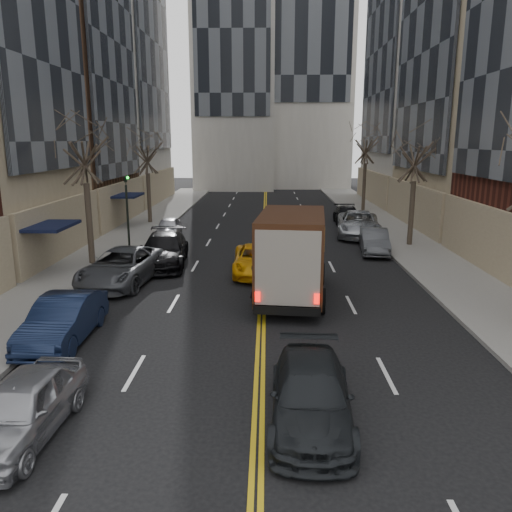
{
  "coord_description": "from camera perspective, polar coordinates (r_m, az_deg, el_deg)",
  "views": [
    {
      "loc": [
        0.18,
        -4.71,
        6.34
      ],
      "look_at": [
        -0.21,
        12.92,
        2.2
      ],
      "focal_mm": 35.0,
      "sensor_mm": 36.0,
      "label": 1
    }
  ],
  "objects": [
    {
      "name": "observer_sedan",
      "position": [
        11.85,
        6.29,
        -15.52
      ],
      "size": [
        2.07,
        4.62,
        1.31
      ],
      "rotation": [
        0.0,
        0.0,
        -0.05
      ],
      "color": "black",
      "rests_on": "ground"
    },
    {
      "name": "tree_lf_mid",
      "position": [
        26.29,
        -19.21,
        13.06
      ],
      "size": [
        3.2,
        3.2,
        8.91
      ],
      "color": "#382D23",
      "rests_on": "sidewalk_left"
    },
    {
      "name": "tree_lf_far",
      "position": [
        38.77,
        -12.42,
        12.43
      ],
      "size": [
        3.2,
        3.2,
        8.12
      ],
      "color": "#382D23",
      "rests_on": "sidewalk_left"
    },
    {
      "name": "sidewalk_left",
      "position": [
        33.6,
        -14.62,
        2.02
      ],
      "size": [
        4.0,
        66.0,
        0.15
      ],
      "primitive_type": "cube",
      "color": "slate",
      "rests_on": "ground"
    },
    {
      "name": "parked_lf_d",
      "position": [
        25.96,
        -10.49,
        0.69
      ],
      "size": [
        2.77,
        5.8,
        1.63
      ],
      "primitive_type": "imported",
      "rotation": [
        0.0,
        0.0,
        0.09
      ],
      "color": "black",
      "rests_on": "ground"
    },
    {
      "name": "pedestrian",
      "position": [
        18.76,
        0.02,
        -3.64
      ],
      "size": [
        0.63,
        0.77,
        1.8
      ],
      "primitive_type": "imported",
      "rotation": [
        0.0,
        0.0,
        1.92
      ],
      "color": "black",
      "rests_on": "ground"
    },
    {
      "name": "traffic_signal",
      "position": [
        27.98,
        -14.52,
        5.55
      ],
      "size": [
        0.29,
        0.26,
        4.7
      ],
      "color": "black",
      "rests_on": "sidewalk_left"
    },
    {
      "name": "parked_rt_c",
      "position": [
        38.65,
        10.4,
        4.56
      ],
      "size": [
        2.06,
        4.73,
        1.35
      ],
      "primitive_type": "imported",
      "rotation": [
        0.0,
        0.0,
        -0.04
      ],
      "color": "black",
      "rests_on": "ground"
    },
    {
      "name": "streetwall_right",
      "position": [
        41.25,
        26.88,
        24.14
      ],
      "size": [
        12.26,
        49.0,
        34.0
      ],
      "color": "#4C301E",
      "rests_on": "ground"
    },
    {
      "name": "tree_rt_far",
      "position": [
        45.54,
        12.53,
        13.4
      ],
      "size": [
        3.2,
        3.2,
        9.11
      ],
      "color": "#382D23",
      "rests_on": "sidewalk_right"
    },
    {
      "name": "tree_rt_mid",
      "position": [
        30.94,
        17.87,
        12.27
      ],
      "size": [
        3.2,
        3.2,
        8.32
      ],
      "color": "#382D23",
      "rests_on": "sidewalk_right"
    },
    {
      "name": "taxi",
      "position": [
        24.03,
        0.09,
        -0.44
      ],
      "size": [
        2.31,
        4.86,
        1.34
      ],
      "primitive_type": "imported",
      "rotation": [
        0.0,
        0.0,
        0.02
      ],
      "color": "#F5AB0A",
      "rests_on": "ground"
    },
    {
      "name": "parked_rt_a",
      "position": [
        29.14,
        13.37,
        1.66
      ],
      "size": [
        1.94,
        4.32,
        1.38
      ],
      "primitive_type": "imported",
      "rotation": [
        0.0,
        0.0,
        -0.12
      ],
      "color": "#45484C",
      "rests_on": "ground"
    },
    {
      "name": "parked_lf_a",
      "position": [
        12.34,
        -25.19,
        -15.4
      ],
      "size": [
        1.79,
        4.1,
        1.37
      ],
      "primitive_type": "imported",
      "rotation": [
        0.0,
        0.0,
        -0.04
      ],
      "color": "#A5A6AC",
      "rests_on": "ground"
    },
    {
      "name": "parked_lf_c",
      "position": [
        23.11,
        -15.06,
        -1.18
      ],
      "size": [
        3.27,
        5.89,
        1.56
      ],
      "primitive_type": "imported",
      "rotation": [
        0.0,
        0.0,
        -0.13
      ],
      "color": "#484A4F",
      "rests_on": "ground"
    },
    {
      "name": "parked_lf_b",
      "position": [
        17.15,
        -21.16,
        -6.8
      ],
      "size": [
        1.58,
        4.45,
        1.46
      ],
      "primitive_type": "imported",
      "rotation": [
        0.0,
        0.0,
        0.01
      ],
      "color": "#0F1932",
      "rests_on": "ground"
    },
    {
      "name": "parked_rt_b",
      "position": [
        34.07,
        11.62,
        3.62
      ],
      "size": [
        3.52,
        6.26,
        1.65
      ],
      "primitive_type": "imported",
      "rotation": [
        0.0,
        0.0,
        -0.14
      ],
      "color": "#B4B7BC",
      "rests_on": "ground"
    },
    {
      "name": "sidewalk_right",
      "position": [
        33.51,
        16.52,
        1.87
      ],
      "size": [
        4.0,
        66.0,
        0.15
      ],
      "primitive_type": "cube",
      "color": "slate",
      "rests_on": "ground"
    },
    {
      "name": "ups_truck",
      "position": [
        20.07,
        4.15,
        0.09
      ],
      "size": [
        3.16,
        6.72,
        3.57
      ],
      "rotation": [
        0.0,
        0.0,
        -0.1
      ],
      "color": "black",
      "rests_on": "ground"
    },
    {
      "name": "parked_lf_e",
      "position": [
        33.39,
        -9.95,
        3.2
      ],
      "size": [
        1.81,
        3.95,
        1.31
      ],
      "primitive_type": "imported",
      "rotation": [
        0.0,
        0.0,
        0.07
      ],
      "color": "#A1A2A8",
      "rests_on": "ground"
    }
  ]
}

